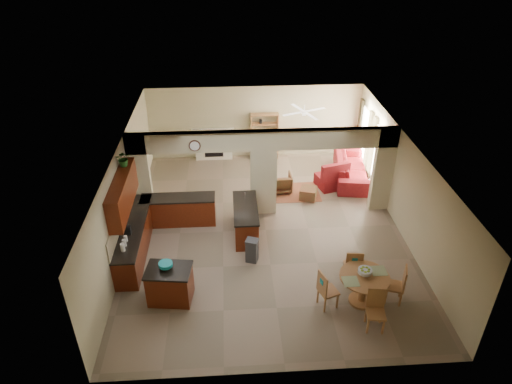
{
  "coord_description": "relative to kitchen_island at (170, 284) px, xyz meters",
  "views": [
    {
      "loc": [
        -1.01,
        -11.09,
        8.09
      ],
      "look_at": [
        -0.27,
        0.3,
        1.16
      ],
      "focal_mm": 32.0,
      "sensor_mm": 36.0,
      "label": 1
    }
  ],
  "objects": [
    {
      "name": "fruit_bowl",
      "position": [
        4.64,
        -0.35,
        0.44
      ],
      "size": [
        0.34,
        0.34,
        0.18
      ],
      "primitive_type": "cylinder",
      "color": "olive",
      "rests_on": "dining_table"
    },
    {
      "name": "glazed_door",
      "position": [
        6.52,
        5.86,
        0.58
      ],
      "size": [
        0.02,
        0.7,
        2.1
      ],
      "primitive_type": "cube",
      "color": "white",
      "rests_on": "wall_right"
    },
    {
      "name": "floor",
      "position": [
        2.55,
        2.71,
        -0.47
      ],
      "size": [
        10.0,
        10.0,
        0.0
      ],
      "primitive_type": "plane",
      "color": "#7C6956",
      "rests_on": "ground"
    },
    {
      "name": "trash_can",
      "position": [
        2.06,
        1.31,
        -0.14
      ],
      "size": [
        0.37,
        0.35,
        0.65
      ],
      "primitive_type": "cube",
      "rotation": [
        0.0,
        0.0,
        -0.34
      ],
      "color": "#313133",
      "rests_on": "floor"
    },
    {
      "name": "wall_front",
      "position": [
        2.55,
        -2.29,
        0.93
      ],
      "size": [
        8.0,
        0.0,
        8.0
      ],
      "primitive_type": "plane",
      "rotation": [
        -1.57,
        0.0,
        0.0
      ],
      "color": "#BEB28B",
      "rests_on": "floor"
    },
    {
      "name": "kitchen_island",
      "position": [
        0.0,
        0.0,
        0.0
      ],
      "size": [
        1.16,
        0.89,
        0.93
      ],
      "rotation": [
        0.0,
        0.0,
        -0.12
      ],
      "color": "#3C1506",
      "rests_on": "floor"
    },
    {
      "name": "chair_west",
      "position": [
        3.7,
        -0.5,
        0.09
      ],
      "size": [
        0.53,
        0.53,
        1.02
      ],
      "rotation": [
        0.0,
        0.0,
        1.9
      ],
      "color": "#946133",
      "rests_on": "floor"
    },
    {
      "name": "sofa",
      "position": [
        5.85,
        5.7,
        -0.07
      ],
      "size": [
        2.88,
        1.49,
        0.8
      ],
      "primitive_type": "imported",
      "rotation": [
        0.0,
        0.0,
        1.41
      ],
      "color": "maroon",
      "rests_on": "floor"
    },
    {
      "name": "armchair",
      "position": [
        3.27,
        4.97,
        -0.15
      ],
      "size": [
        0.7,
        0.71,
        0.63
      ],
      "primitive_type": "imported",
      "rotation": [
        0.0,
        0.0,
        3.17
      ],
      "color": "maroon",
      "rests_on": "floor"
    },
    {
      "name": "chair_north",
      "position": [
        4.56,
        0.3,
        0.09
      ],
      "size": [
        0.47,
        0.47,
        1.02
      ],
      "rotation": [
        0.0,
        0.0,
        3.01
      ],
      "color": "#946133",
      "rests_on": "floor"
    },
    {
      "name": "fireplace",
      "position": [
        0.95,
        7.54,
        0.15
      ],
      "size": [
        1.6,
        0.35,
        1.2
      ],
      "color": "silver",
      "rests_on": "floor"
    },
    {
      "name": "chaise",
      "position": [
        5.08,
        5.17,
        -0.26
      ],
      "size": [
        1.22,
        1.09,
        0.41
      ],
      "primitive_type": "cube",
      "rotation": [
        0.0,
        0.0,
        0.28
      ],
      "color": "maroon",
      "rests_on": "floor"
    },
    {
      "name": "partition_center_pier",
      "position": [
        2.55,
        3.71,
        0.63
      ],
      "size": [
        0.8,
        0.25,
        2.2
      ],
      "primitive_type": "cube",
      "color": "#BEB28B",
      "rests_on": "floor"
    },
    {
      "name": "wall_left",
      "position": [
        -1.45,
        2.71,
        0.93
      ],
      "size": [
        0.0,
        10.0,
        10.0
      ],
      "primitive_type": "plane",
      "rotation": [
        1.57,
        0.0,
        1.57
      ],
      "color": "#BEB28B",
      "rests_on": "floor"
    },
    {
      "name": "drape_a_left",
      "position": [
        6.48,
        4.41,
        0.73
      ],
      "size": [
        0.1,
        0.28,
        2.3
      ],
      "primitive_type": "cube",
      "color": "#41251A",
      "rests_on": "wall_right"
    },
    {
      "name": "ceiling",
      "position": [
        2.55,
        2.71,
        2.33
      ],
      "size": [
        10.0,
        10.0,
        0.0
      ],
      "primitive_type": "plane",
      "rotation": [
        3.14,
        0.0,
        0.0
      ],
      "color": "white",
      "rests_on": "wall_back"
    },
    {
      "name": "drape_b_left",
      "position": [
        6.48,
        6.11,
        0.73
      ],
      "size": [
        0.1,
        0.28,
        2.3
      ],
      "primitive_type": "cube",
      "color": "#41251A",
      "rests_on": "wall_right"
    },
    {
      "name": "partition_left_pier",
      "position": [
        -1.15,
        3.71,
        0.93
      ],
      "size": [
        0.6,
        0.25,
        2.8
      ],
      "primitive_type": "cube",
      "color": "#BEB28B",
      "rests_on": "floor"
    },
    {
      "name": "window_a",
      "position": [
        6.52,
        5.01,
        0.73
      ],
      "size": [
        0.02,
        0.9,
        1.9
      ],
      "primitive_type": "cube",
      "color": "white",
      "rests_on": "wall_right"
    },
    {
      "name": "plant",
      "position": [
        -1.27,
        2.61,
        2.12
      ],
      "size": [
        0.46,
        0.42,
        0.43
      ],
      "primitive_type": "imported",
      "rotation": [
        0.0,
        0.0,
        0.22
      ],
      "color": "#164713",
      "rests_on": "upper_cabinets"
    },
    {
      "name": "ottoman",
      "position": [
        4.12,
        4.41,
        -0.28
      ],
      "size": [
        0.66,
        0.66,
        0.38
      ],
      "primitive_type": "cube",
      "rotation": [
        0.0,
        0.0,
        -0.33
      ],
      "color": "maroon",
      "rests_on": "floor"
    },
    {
      "name": "drape_a_right",
      "position": [
        6.48,
        5.61,
        0.73
      ],
      "size": [
        0.1,
        0.28,
        2.3
      ],
      "primitive_type": "cube",
      "color": "#41251A",
      "rests_on": "wall_right"
    },
    {
      "name": "wall_back",
      "position": [
        2.55,
        7.71,
        0.93
      ],
      "size": [
        8.0,
        0.0,
        8.0
      ],
      "primitive_type": "plane",
      "rotation": [
        1.57,
        0.0,
        0.0
      ],
      "color": "#BEB28B",
      "rests_on": "floor"
    },
    {
      "name": "drape_b_right",
      "position": [
        6.48,
        7.31,
        0.73
      ],
      "size": [
        0.1,
        0.28,
        2.3
      ],
      "primitive_type": "cube",
      "color": "#41251A",
      "rests_on": "wall_right"
    },
    {
      "name": "rug",
      "position": [
        3.75,
        4.81,
        -0.46
      ],
      "size": [
        1.6,
        1.3,
        0.01
      ],
      "primitive_type": "cube",
      "color": "#925835",
      "rests_on": "floor"
    },
    {
      "name": "wall_right",
      "position": [
        6.55,
        2.71,
        0.93
      ],
      "size": [
        0.0,
        10.0,
        10.0
      ],
      "primitive_type": "plane",
      "rotation": [
        1.57,
        0.0,
        -1.57
      ],
      "color": "#BEB28B",
      "rests_on": "floor"
    },
    {
      "name": "chair_south",
      "position": [
        4.72,
        -1.16,
        0.09
      ],
      "size": [
        0.47,
        0.47,
        1.02
      ],
      "rotation": [
        0.0,
        0.0,
        -0.14
      ],
      "color": "#946133",
      "rests_on": "floor"
    },
    {
      "name": "shelving_unit",
      "position": [
        2.9,
        7.53,
        0.43
      ],
      "size": [
        1.0,
        0.32,
        1.8
      ],
      "primitive_type": "cube",
      "color": "#946133",
      "rests_on": "floor"
    },
    {
      "name": "peninsula",
      "position": [
        1.95,
        2.6,
        -0.01
      ],
      "size": [
        0.7,
        1.85,
        0.91
      ],
      "color": "#3C1506",
      "rests_on": "floor"
    },
    {
      "name": "ceiling_fan",
      "position": [
        4.05,
        5.71,
        2.09
      ],
      "size": [
        1.0,
        1.0,
        0.1
      ],
      "primitive_type": "cylinder",
      "color": "white",
      "rests_on": "ceiling"
    },
    {
      "name": "kitchen_counter",
      "position": [
        -0.71,
        2.46,
        -0.0
      ],
      "size": [
        2.52,
        3.29,
        1.48
      ],
      "color": "#3C1506",
      "rests_on": "floor"
    },
    {
      "name": "partition_header",
      "position": [
        2.55,
        3.71,
        2.03
      ],
      "size": [
        8.0,
        0.25,
        0.6
      ],
      "primitive_type": "cube",
      "color": "#BEB28B",
      "rests_on": "partition_center_pier"
    },
    {
      "name": "wall_clock",
      "position": [
        0.55,
        3.56,
        1.98
      ],
      "size": [
        0.34,
        0.03,
        0.34
      ],
      "primitive_type": "cylinder",
      "rotation": [
        1.57,
        0.0,
        0.0
      ],
      "color": "#4C2519",
      "rests_on": "partition_header"
    },
    {
      "name": "window_b",
      "position": [
        6.52,
        6.71,
        0.73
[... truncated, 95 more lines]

